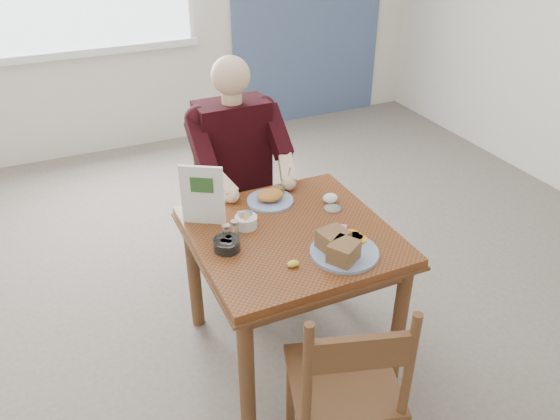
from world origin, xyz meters
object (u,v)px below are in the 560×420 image
chair_far (235,203)px  diner (238,160)px  table (291,251)px  chair_near (346,387)px  near_plate (341,247)px  far_plate (271,197)px

chair_far → diner: 0.34m
table → chair_near: (-0.10, -0.71, -0.16)m
table → chair_near: size_ratio=0.97×
chair_near → diner: diner is taller
chair_near → near_plate: size_ratio=2.36×
diner → near_plate: diner is taller
diner → chair_far: bearing=90.0°
chair_far → chair_near: bearing=-93.8°
chair_near → diner: size_ratio=0.69×
chair_far → chair_near: same height
table → near_plate: size_ratio=2.28×
chair_near → table: bearing=82.0°
far_plate → diner: bearing=93.4°
diner → far_plate: diner is taller
chair_near → near_plate: bearing=64.2°
chair_near → diner: 1.46m
table → diner: 0.73m
chair_far → diner: size_ratio=0.69×
table → chair_near: bearing=-98.0°
chair_far → near_plate: 1.11m
table → far_plate: size_ratio=2.92×
diner → near_plate: size_ratio=3.44×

